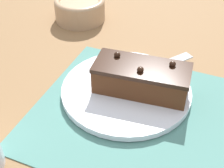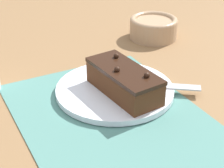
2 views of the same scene
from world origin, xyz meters
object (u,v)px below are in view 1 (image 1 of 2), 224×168
(cake_plate, at_px, (126,90))
(serving_knife, at_px, (139,74))
(small_bowl, at_px, (80,8))
(chocolate_cake, at_px, (141,78))

(cake_plate, relative_size, serving_knife, 1.40)
(small_bowl, bearing_deg, chocolate_cake, -43.33)
(cake_plate, height_order, chocolate_cake, chocolate_cake)
(serving_knife, relative_size, small_bowl, 1.34)
(cake_plate, distance_m, serving_knife, 0.05)
(cake_plate, bearing_deg, chocolate_cake, 12.76)
(cake_plate, relative_size, small_bowl, 1.88)
(chocolate_cake, distance_m, small_bowl, 0.35)
(chocolate_cake, relative_size, small_bowl, 1.37)
(chocolate_cake, distance_m, serving_knife, 0.05)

